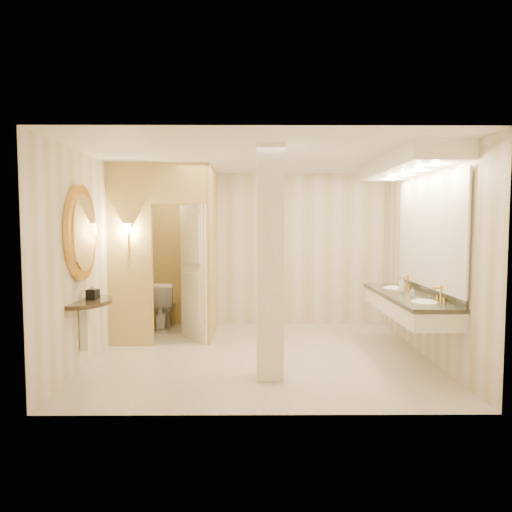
{
  "coord_description": "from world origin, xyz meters",
  "views": [
    {
      "loc": [
        -0.11,
        -6.2,
        1.81
      ],
      "look_at": [
        -0.07,
        0.2,
        1.36
      ],
      "focal_mm": 32.0,
      "sensor_mm": 36.0,
      "label": 1
    }
  ],
  "objects": [
    {
      "name": "wall_right",
      "position": [
        2.25,
        0.0,
        1.35
      ],
      "size": [
        0.02,
        4.0,
        2.7
      ],
      "primitive_type": "cube",
      "color": "beige",
      "rests_on": "floor"
    },
    {
      "name": "ceiling",
      "position": [
        0.0,
        0.0,
        2.7
      ],
      "size": [
        4.5,
        4.5,
        0.0
      ],
      "primitive_type": "plane",
      "rotation": [
        3.14,
        0.0,
        0.0
      ],
      "color": "white",
      "rests_on": "wall_back"
    },
    {
      "name": "toilet_closet",
      "position": [
        -1.13,
        0.96,
        1.39
      ],
      "size": [
        1.5,
        1.55,
        2.7
      ],
      "color": "tan",
      "rests_on": "floor"
    },
    {
      "name": "soap_bottle_a",
      "position": [
        1.95,
        -0.35,
        0.93
      ],
      "size": [
        0.07,
        0.07,
        0.12
      ],
      "primitive_type": "imported",
      "rotation": [
        0.0,
        0.0,
        -0.35
      ],
      "color": "beige",
      "rests_on": "vanity"
    },
    {
      "name": "wall_back",
      "position": [
        0.0,
        2.0,
        1.35
      ],
      "size": [
        4.5,
        0.02,
        2.7
      ],
      "primitive_type": "cube",
      "color": "beige",
      "rests_on": "floor"
    },
    {
      "name": "tissue_box",
      "position": [
        -2.1,
        -0.59,
        0.94
      ],
      "size": [
        0.15,
        0.15,
        0.13
      ],
      "primitive_type": "cube",
      "rotation": [
        0.0,
        0.0,
        -0.22
      ],
      "color": "black",
      "rests_on": "console_shelf"
    },
    {
      "name": "vanity",
      "position": [
        1.98,
        -0.18,
        1.63
      ],
      "size": [
        0.75,
        2.41,
        2.09
      ],
      "color": "white",
      "rests_on": "floor"
    },
    {
      "name": "console_shelf",
      "position": [
        -2.21,
        -0.64,
        1.34
      ],
      "size": [
        0.9,
        0.9,
        1.9
      ],
      "color": "black",
      "rests_on": "floor"
    },
    {
      "name": "wall_left",
      "position": [
        -2.25,
        0.0,
        1.35
      ],
      "size": [
        0.02,
        4.0,
        2.7
      ],
      "primitive_type": "cube",
      "color": "beige",
      "rests_on": "floor"
    },
    {
      "name": "soap_bottle_c",
      "position": [
        1.91,
        -0.08,
        0.99
      ],
      "size": [
        0.1,
        0.1,
        0.23
      ],
      "primitive_type": "imported",
      "rotation": [
        0.0,
        0.0,
        -0.21
      ],
      "color": "#C6B28C",
      "rests_on": "vanity"
    },
    {
      "name": "soap_bottle_b",
      "position": [
        1.91,
        -0.07,
        0.93
      ],
      "size": [
        0.1,
        0.1,
        0.1
      ],
      "primitive_type": "imported",
      "rotation": [
        0.0,
        0.0,
        -0.2
      ],
      "color": "silver",
      "rests_on": "vanity"
    },
    {
      "name": "floor",
      "position": [
        0.0,
        0.0,
        0.0
      ],
      "size": [
        4.5,
        4.5,
        0.0
      ],
      "primitive_type": "plane",
      "color": "beige",
      "rests_on": "ground"
    },
    {
      "name": "wall_front",
      "position": [
        0.0,
        -2.0,
        1.35
      ],
      "size": [
        4.5,
        0.02,
        2.7
      ],
      "primitive_type": "cube",
      "color": "beige",
      "rests_on": "floor"
    },
    {
      "name": "pillar",
      "position": [
        0.08,
        -0.96,
        1.35
      ],
      "size": [
        0.31,
        0.31,
        2.7
      ],
      "primitive_type": "cube",
      "color": "white",
      "rests_on": "floor"
    },
    {
      "name": "wall_sconce",
      "position": [
        -1.93,
        0.43,
        1.73
      ],
      "size": [
        0.14,
        0.14,
        0.42
      ],
      "color": "gold",
      "rests_on": "toilet_closet"
    },
    {
      "name": "toilet",
      "position": [
        -1.68,
        1.59,
        0.41
      ],
      "size": [
        0.5,
        0.83,
        0.82
      ],
      "primitive_type": "imported",
      "rotation": [
        0.0,
        0.0,
        3.2
      ],
      "color": "white",
      "rests_on": "floor"
    }
  ]
}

